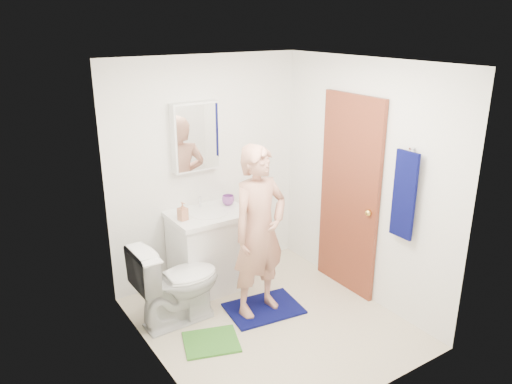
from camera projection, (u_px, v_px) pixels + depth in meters
floor at (271, 323)px, 4.74m from camera, size 2.20×2.40×0.02m
ceiling at (273, 61)px, 3.94m from camera, size 2.20×2.40×0.02m
wall_back at (207, 171)px, 5.29m from camera, size 2.20×0.02×2.40m
wall_front at (374, 256)px, 3.38m from camera, size 2.20×0.02×2.40m
wall_left at (152, 232)px, 3.76m from camera, size 0.02×2.40×2.40m
wall_right at (364, 182)px, 4.91m from camera, size 0.02×2.40×2.40m
vanity_cabinet at (210, 252)px, 5.25m from camera, size 0.75×0.55×0.80m
countertop at (208, 215)px, 5.11m from camera, size 0.79×0.59×0.05m
sink_basin at (208, 213)px, 5.10m from camera, size 0.40×0.40×0.03m
faucet at (200, 202)px, 5.22m from camera, size 0.03×0.03×0.12m
medicine_cabinet at (195, 137)px, 5.03m from camera, size 0.50×0.12×0.70m
mirror_panel at (198, 138)px, 4.98m from camera, size 0.46×0.01×0.66m
door at (349, 196)px, 5.07m from camera, size 0.05×0.80×2.05m
door_knob at (368, 213)px, 4.82m from camera, size 0.07×0.07×0.07m
towel at (404, 195)px, 4.41m from camera, size 0.03×0.24×0.80m
towel_hook at (412, 148)px, 4.29m from camera, size 0.06×0.02×0.02m
toilet at (177, 282)px, 4.63m from camera, size 0.81×0.47×0.82m
bath_mat at (264, 308)px, 4.94m from camera, size 0.77×0.60×0.02m
green_rug at (211, 342)px, 4.43m from camera, size 0.58×0.53×0.02m
soap_dispenser at (183, 211)px, 4.88m from camera, size 0.10×0.10×0.18m
toothbrush_cup at (228, 200)px, 5.30m from camera, size 0.13×0.13×0.10m
man at (259, 232)px, 4.64m from camera, size 0.65×0.47×1.66m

